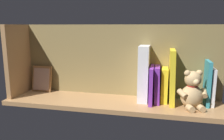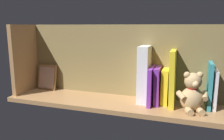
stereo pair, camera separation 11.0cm
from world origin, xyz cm
name	(u,v)px [view 2 (the right image)]	position (x,y,z in cm)	size (l,w,h in cm)	color
ground_plane	(112,102)	(0.00, 0.00, -1.10)	(107.35, 26.08, 2.20)	#A87A4C
shelf_back_panel	(118,60)	(0.00, -10.79, 18.79)	(107.35, 1.50, 37.59)	olive
shelf_side_divider	(24,59)	(51.67, 0.00, 18.79)	(2.40, 20.08, 37.59)	#A87A4C
book_0	(214,89)	(-47.12, -4.59, 8.79)	(1.63, 10.10, 17.57)	silver
book_1	(209,86)	(-44.88, -4.03, 10.54)	(1.60, 11.22, 21.07)	teal
teddy_bear	(192,94)	(-37.70, 2.30, 7.75)	(13.58, 13.32, 17.62)	tan
book_2	(173,78)	(-28.79, -2.62, 13.00)	(2.38, 14.04, 26.01)	yellow
book_3	(165,86)	(-25.41, -4.49, 8.36)	(3.13, 10.29, 16.73)	yellow
book_4	(158,85)	(-22.00, -3.27, 8.83)	(2.45, 12.73, 17.65)	purple
book_5	(151,86)	(-19.26, -1.93, 8.88)	(1.77, 15.41, 17.75)	purple
dictionary_thick_white	(144,74)	(-15.27, -3.54, 13.75)	(4.97, 12.00, 27.50)	white
picture_frame_leaning	(47,77)	(42.62, -7.28, 7.20)	(11.38, 4.12, 14.63)	#9E6B3D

